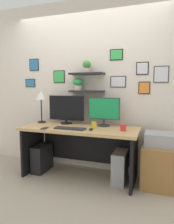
{
  "coord_description": "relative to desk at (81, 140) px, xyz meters",
  "views": [
    {
      "loc": [
        1.1,
        -2.79,
        1.34
      ],
      "look_at": [
        0.1,
        0.05,
        0.97
      ],
      "focal_mm": 33.59,
      "sensor_mm": 36.0,
      "label": 1
    }
  ],
  "objects": [
    {
      "name": "desk_lamp",
      "position": [
        -0.74,
        0.12,
        0.62
      ],
      "size": [
        0.18,
        0.18,
        0.52
      ],
      "color": "black",
      "rests_on": "desk"
    },
    {
      "name": "ground_plane",
      "position": [
        0.0,
        -0.06,
        -0.54
      ],
      "size": [
        8.0,
        8.0,
        0.0
      ],
      "primitive_type": "plane",
      "color": "tan"
    },
    {
      "name": "keyboard",
      "position": [
        -0.08,
        -0.22,
        0.22
      ],
      "size": [
        0.44,
        0.14,
        0.02
      ],
      "primitive_type": "cube",
      "color": "#2D2D33",
      "rests_on": "desk"
    },
    {
      "name": "monitor_right",
      "position": [
        0.31,
        0.16,
        0.44
      ],
      "size": [
        0.48,
        0.18,
        0.42
      ],
      "color": "#2D2D33",
      "rests_on": "desk"
    },
    {
      "name": "computer_mouse",
      "position": [
        0.22,
        -0.2,
        0.22
      ],
      "size": [
        0.06,
        0.09,
        0.03
      ],
      "primitive_type": "ellipsoid",
      "color": "black",
      "rests_on": "desk"
    },
    {
      "name": "back_wall_assembly",
      "position": [
        0.0,
        0.38,
        0.81
      ],
      "size": [
        4.4,
        0.24,
        2.7
      ],
      "color": "beige",
      "rests_on": "ground"
    },
    {
      "name": "coffee_mug",
      "position": [
        0.64,
        -0.09,
        0.25
      ],
      "size": [
        0.08,
        0.08,
        0.09
      ],
      "primitive_type": "cylinder",
      "color": "red",
      "rests_on": "desk"
    },
    {
      "name": "computer_tower_left",
      "position": [
        -0.65,
        -0.04,
        -0.33
      ],
      "size": [
        0.18,
        0.4,
        0.42
      ],
      "primitive_type": "cube",
      "color": "black",
      "rests_on": "ground"
    },
    {
      "name": "cell_phone",
      "position": [
        -0.43,
        -0.31,
        0.21
      ],
      "size": [
        0.09,
        0.15,
        0.01
      ],
      "primitive_type": "cube",
      "rotation": [
        0.0,
        0.0,
        0.13
      ],
      "color": "black",
      "rests_on": "desk"
    },
    {
      "name": "desk",
      "position": [
        0.0,
        0.0,
        0.0
      ],
      "size": [
        1.71,
        0.68,
        0.75
      ],
      "color": "tan",
      "rests_on": "ground"
    },
    {
      "name": "printer",
      "position": [
        1.11,
        0.03,
        0.1
      ],
      "size": [
        0.38,
        0.34,
        0.17
      ],
      "primitive_type": "cube",
      "color": "#9E9EA3",
      "rests_on": "drawer_cabinet"
    },
    {
      "name": "monitor_left",
      "position": [
        -0.31,
        0.16,
        0.44
      ],
      "size": [
        0.59,
        0.18,
        0.45
      ],
      "color": "black",
      "rests_on": "desk"
    },
    {
      "name": "pen_cup",
      "position": [
        0.24,
        -0.09,
        0.26
      ],
      "size": [
        0.07,
        0.07,
        0.1
      ],
      "primitive_type": "cylinder",
      "color": "yellow",
      "rests_on": "desk"
    },
    {
      "name": "drawer_cabinet",
      "position": [
        1.11,
        0.03,
        -0.26
      ],
      "size": [
        0.44,
        0.5,
        0.56
      ],
      "primitive_type": "cube",
      "color": "#9E6B38",
      "rests_on": "ground"
    },
    {
      "name": "computer_tower_right",
      "position": [
        0.6,
        -0.01,
        -0.32
      ],
      "size": [
        0.18,
        0.4,
        0.44
      ],
      "primitive_type": "cube",
      "color": "#99999E",
      "rests_on": "ground"
    }
  ]
}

